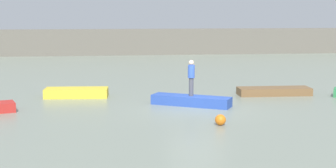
# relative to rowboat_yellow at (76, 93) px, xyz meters

# --- Properties ---
(ground_plane) EXTENTS (120.00, 120.00, 0.00)m
(ground_plane) POSITION_rel_rowboat_yellow_xyz_m (5.65, -4.09, -0.24)
(ground_plane) COLOR gray
(embankment_wall) EXTENTS (80.00, 1.20, 2.63)m
(embankment_wall) POSITION_rel_rowboat_yellow_xyz_m (5.65, 25.29, 1.07)
(embankment_wall) COLOR #666056
(embankment_wall) RESTS_ON ground_plane
(rowboat_yellow) EXTENTS (3.36, 1.47, 0.48)m
(rowboat_yellow) POSITION_rel_rowboat_yellow_xyz_m (0.00, 0.00, 0.00)
(rowboat_yellow) COLOR gold
(rowboat_yellow) RESTS_ON ground_plane
(rowboat_blue) EXTENTS (3.82, 2.69, 0.47)m
(rowboat_blue) POSITION_rel_rowboat_yellow_xyz_m (5.61, -3.08, -0.01)
(rowboat_blue) COLOR #2B4CAD
(rowboat_blue) RESTS_ON ground_plane
(rowboat_brown) EXTENTS (3.93, 1.29, 0.41)m
(rowboat_brown) POSITION_rel_rowboat_yellow_xyz_m (10.58, -0.58, -0.04)
(rowboat_brown) COLOR brown
(rowboat_brown) RESTS_ON ground_plane
(person_blue_shirt) EXTENTS (0.32, 0.32, 1.73)m
(person_blue_shirt) POSITION_rel_rowboat_yellow_xyz_m (5.61, -3.08, 1.19)
(person_blue_shirt) COLOR #4C4C56
(person_blue_shirt) RESTS_ON rowboat_blue
(mooring_buoy) EXTENTS (0.44, 0.44, 0.44)m
(mooring_buoy) POSITION_rel_rowboat_yellow_xyz_m (6.07, -7.41, -0.02)
(mooring_buoy) COLOR orange
(mooring_buoy) RESTS_ON ground_plane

